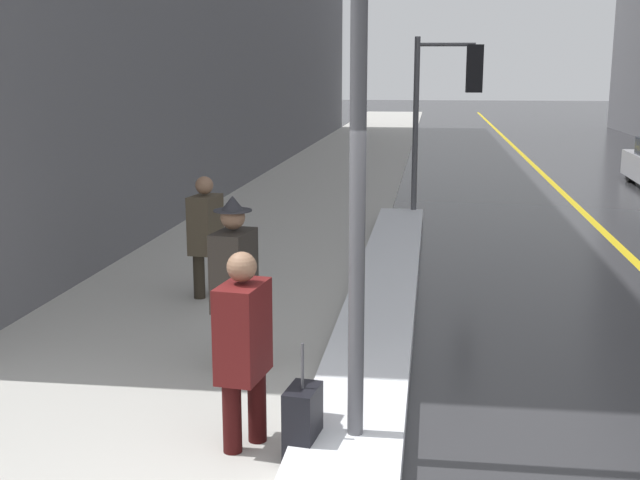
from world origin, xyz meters
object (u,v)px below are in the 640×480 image
Objects in this scene: pedestrian_nearside at (243,341)px; rolling_suitcase at (303,425)px; pedestrian_in_fedora at (234,276)px; pedestrian_trailing at (206,231)px; traffic_light_near at (452,89)px; lamp_post at (359,66)px.

pedestrian_nearside reaches higher than rolling_suitcase.
pedestrian_in_fedora reaches higher than pedestrian_trailing.
pedestrian_trailing reaches higher than rolling_suitcase.
traffic_light_near is 7.07m from pedestrian_trailing.
lamp_post reaches higher than traffic_light_near.
pedestrian_trailing is (-0.99, 2.46, -0.07)m from pedestrian_in_fedora.
pedestrian_trailing is (-3.22, -6.07, -1.68)m from traffic_light_near.
lamp_post is 2.98m from pedestrian_in_fedora.
pedestrian_nearside is at bearing -104.86° from traffic_light_near.
lamp_post is 10.32m from traffic_light_near.
lamp_post reaches higher than pedestrian_nearside.
pedestrian_nearside is 0.91× the size of pedestrian_in_fedora.
pedestrian_in_fedora is 2.65m from pedestrian_trailing.
pedestrian_trailing is at bearing 119.21° from lamp_post.
rolling_suitcase is (0.49, -0.19, -0.57)m from pedestrian_nearside.
traffic_light_near reaches higher than rolling_suitcase.
lamp_post is 5.24m from pedestrian_trailing.
pedestrian_nearside is 1.75m from pedestrian_in_fedora.
pedestrian_in_fedora reaches higher than rolling_suitcase.
pedestrian_nearside is at bearing 27.44° from pedestrian_trailing.
traffic_light_near is 2.23× the size of pedestrian_trailing.
traffic_light_near is at bearing 173.11° from pedestrian_in_fedora.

